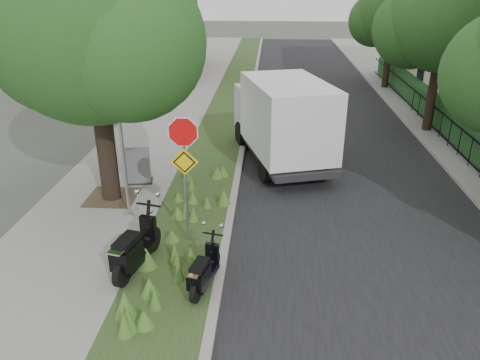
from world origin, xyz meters
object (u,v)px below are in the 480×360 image
object	(u,v)px
box_truck	(282,117)
scooter_far	(203,275)
utility_cabinet	(138,167)
scooter_near	(133,254)
sign_assembly	(184,155)

from	to	relation	value
box_truck	scooter_far	bearing A→B (deg)	-102.70
scooter_far	utility_cabinet	size ratio (longest dim) A/B	1.44
scooter_far	box_truck	bearing A→B (deg)	77.30
scooter_near	scooter_far	world-z (taller)	scooter_near
scooter_near	scooter_far	size ratio (longest dim) A/B	1.29
sign_assembly	scooter_near	xyz separation A→B (m)	(-0.95, -1.39, -1.75)
sign_assembly	scooter_near	size ratio (longest dim) A/B	1.64
box_truck	utility_cabinet	xyz separation A→B (m)	(-4.42, -2.26, -1.00)
sign_assembly	scooter_near	world-z (taller)	sign_assembly
scooter_far	box_truck	xyz separation A→B (m)	(1.70, 7.53, 1.15)
sign_assembly	scooter_far	xyz separation A→B (m)	(0.62, -1.91, -1.85)
scooter_near	scooter_far	distance (m)	1.66
sign_assembly	utility_cabinet	size ratio (longest dim) A/B	3.04
scooter_near	box_truck	distance (m)	7.80
scooter_near	utility_cabinet	world-z (taller)	utility_cabinet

